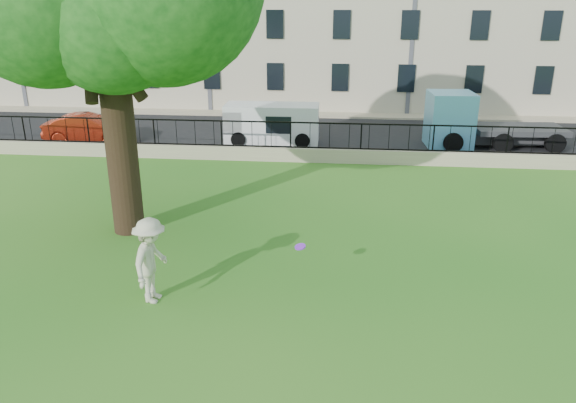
# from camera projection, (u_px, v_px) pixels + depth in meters

# --- Properties ---
(ground) EXTENTS (120.00, 120.00, 0.00)m
(ground) POSITION_uv_depth(u_px,v_px,m) (241.00, 301.00, 13.14)
(ground) COLOR #226A19
(ground) RESTS_ON ground
(retaining_wall) EXTENTS (50.00, 0.40, 0.60)m
(retaining_wall) POSITION_uv_depth(u_px,v_px,m) (290.00, 154.00, 24.25)
(retaining_wall) COLOR tan
(retaining_wall) RESTS_ON ground
(iron_railing) EXTENTS (50.00, 0.05, 1.13)m
(iron_railing) POSITION_uv_depth(u_px,v_px,m) (291.00, 135.00, 23.96)
(iron_railing) COLOR black
(iron_railing) RESTS_ON retaining_wall
(street) EXTENTS (60.00, 9.00, 0.01)m
(street) POSITION_uv_depth(u_px,v_px,m) (299.00, 136.00, 28.74)
(street) COLOR black
(street) RESTS_ON ground
(sidewalk) EXTENTS (60.00, 1.40, 0.12)m
(sidewalk) POSITION_uv_depth(u_px,v_px,m) (306.00, 115.00, 33.58)
(sidewalk) COLOR tan
(sidewalk) RESTS_ON ground
(man) EXTENTS (0.90, 1.40, 2.06)m
(man) POSITION_uv_depth(u_px,v_px,m) (151.00, 261.00, 12.85)
(man) COLOR beige
(man) RESTS_ON ground
(frisbee) EXTENTS (0.33, 0.33, 0.12)m
(frisbee) POSITION_uv_depth(u_px,v_px,m) (300.00, 247.00, 13.51)
(frisbee) COLOR #8727DF
(red_sedan) EXTENTS (4.29, 1.97, 1.36)m
(red_sedan) POSITION_uv_depth(u_px,v_px,m) (88.00, 128.00, 27.31)
(red_sedan) COLOR #A12713
(red_sedan) RESTS_ON street
(white_van) EXTENTS (4.50, 1.82, 1.88)m
(white_van) POSITION_uv_depth(u_px,v_px,m) (272.00, 124.00, 27.06)
(white_van) COLOR white
(white_van) RESTS_ON street
(blue_truck) EXTENTS (6.22, 2.53, 2.56)m
(blue_truck) POSITION_uv_depth(u_px,v_px,m) (494.00, 120.00, 26.22)
(blue_truck) COLOR #5AA9D3
(blue_truck) RESTS_ON street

